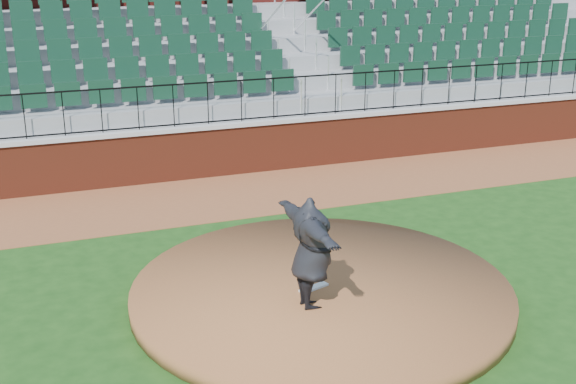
{
  "coord_description": "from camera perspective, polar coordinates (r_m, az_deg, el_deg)",
  "views": [
    {
      "loc": [
        -4.23,
        -9.93,
        5.38
      ],
      "look_at": [
        0.0,
        1.5,
        1.3
      ],
      "focal_mm": 46.09,
      "sensor_mm": 36.0,
      "label": 1
    }
  ],
  "objects": [
    {
      "name": "pitching_rubber",
      "position": [
        11.72,
        1.99,
        -7.38
      ],
      "size": [
        0.53,
        0.29,
        0.03
      ],
      "primitive_type": "cube",
      "rotation": [
        0.0,
        0.0,
        0.32
      ],
      "color": "silver",
      "rests_on": "pitchers_mound"
    },
    {
      "name": "field_wall",
      "position": [
        18.09,
        -6.06,
        3.09
      ],
      "size": [
        34.0,
        0.35,
        1.2
      ],
      "primitive_type": "cube",
      "color": "maroon",
      "rests_on": "ground"
    },
    {
      "name": "warning_track",
      "position": [
        16.79,
        -4.62,
        -0.22
      ],
      "size": [
        34.0,
        3.2,
        0.01
      ],
      "primitive_type": "cube",
      "color": "brown",
      "rests_on": "ground"
    },
    {
      "name": "pitchers_mound",
      "position": [
        11.91,
        2.58,
        -7.69
      ],
      "size": [
        6.04,
        6.04,
        0.25
      ],
      "primitive_type": "cylinder",
      "color": "brown",
      "rests_on": "ground"
    },
    {
      "name": "wall_railing",
      "position": [
        17.81,
        -6.2,
        6.81
      ],
      "size": [
        34.0,
        0.05,
        1.0
      ],
      "primitive_type": null,
      "color": "black",
      "rests_on": "wall_cap"
    },
    {
      "name": "seating_stands",
      "position": [
        20.34,
        -8.18,
        9.62
      ],
      "size": [
        34.0,
        5.1,
        4.6
      ],
      "primitive_type": null,
      "color": "gray",
      "rests_on": "ground"
    },
    {
      "name": "pitcher",
      "position": [
        10.82,
        1.82,
        -4.73
      ],
      "size": [
        0.59,
        2.13,
        1.73
      ],
      "primitive_type": "imported",
      "rotation": [
        0.0,
        0.0,
        1.57
      ],
      "color": "black",
      "rests_on": "pitchers_mound"
    },
    {
      "name": "concourse_wall",
      "position": [
        23.0,
        -9.78,
        11.69
      ],
      "size": [
        34.0,
        0.5,
        5.5
      ],
      "primitive_type": "cube",
      "color": "maroon",
      "rests_on": "ground"
    },
    {
      "name": "ground",
      "position": [
        12.06,
        2.5,
        -8.01
      ],
      "size": [
        90.0,
        90.0,
        0.0
      ],
      "primitive_type": "plane",
      "color": "#184012",
      "rests_on": "ground"
    },
    {
      "name": "wall_cap",
      "position": [
        17.93,
        -6.13,
        5.09
      ],
      "size": [
        34.0,
        0.45,
        0.1
      ],
      "primitive_type": "cube",
      "color": "#B7B7B7",
      "rests_on": "field_wall"
    }
  ]
}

